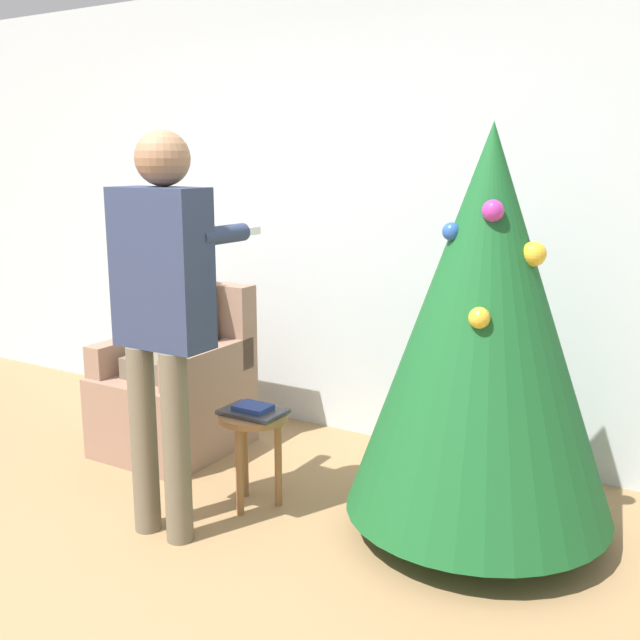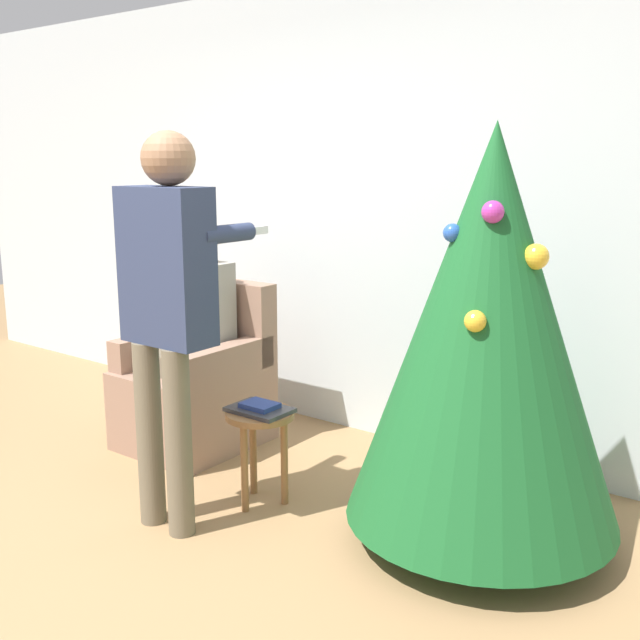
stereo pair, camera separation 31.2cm
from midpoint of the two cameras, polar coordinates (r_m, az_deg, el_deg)
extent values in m
plane|color=#99754C|center=(3.30, -22.12, -19.27)|extent=(14.00, 14.00, 0.00)
cube|color=silver|center=(4.51, -0.24, 8.10)|extent=(8.00, 0.06, 2.70)
cylinder|color=brown|center=(3.57, 9.24, -14.82)|extent=(0.10, 0.10, 0.12)
cone|color=#195B28|center=(3.26, 9.78, -0.38)|extent=(1.18, 1.18, 1.70)
sphere|color=#B23399|center=(3.05, 10.20, 8.19)|extent=(0.09, 0.09, 0.09)
sphere|color=#2856B2|center=(3.14, 7.18, 6.69)|extent=(0.08, 0.08, 0.08)
sphere|color=#2856B2|center=(3.51, 6.00, -0.52)|extent=(0.08, 0.08, 0.08)
sphere|color=gold|center=(3.12, 13.25, 4.91)|extent=(0.10, 0.10, 0.10)
sphere|color=gold|center=(2.97, 9.14, 0.13)|extent=(0.09, 0.09, 0.09)
cube|color=#93705B|center=(4.50, -13.10, -6.78)|extent=(0.68, 0.76, 0.47)
cube|color=#93705B|center=(4.59, -10.71, -0.12)|extent=(0.68, 0.14, 0.49)
cube|color=#93705B|center=(4.60, -15.78, -2.29)|extent=(0.12, 0.68, 0.18)
cube|color=#93705B|center=(4.22, -10.59, -3.33)|extent=(0.12, 0.68, 0.18)
cylinder|color=#6B604C|center=(4.44, -15.84, -7.20)|extent=(0.11, 0.11, 0.47)
cylinder|color=#6B604C|center=(4.30, -14.00, -7.73)|extent=(0.11, 0.11, 0.47)
cube|color=#6B604C|center=(4.38, -13.74, -3.32)|extent=(0.32, 0.40, 0.12)
cube|color=gray|center=(4.42, -12.57, 0.99)|extent=(0.36, 0.20, 0.50)
sphere|color=tan|center=(4.36, -12.79, 5.50)|extent=(0.20, 0.20, 0.20)
cylinder|color=#6B604C|center=(3.53, -15.79, -8.83)|extent=(0.12, 0.12, 0.87)
cylinder|color=#6B604C|center=(3.40, -13.51, -9.54)|extent=(0.12, 0.12, 0.87)
cube|color=#2D3856|center=(3.31, -14.66, 3.80)|extent=(0.43, 0.20, 0.69)
sphere|color=#936B4C|center=(3.30, -14.64, 11.84)|extent=(0.24, 0.24, 0.24)
cylinder|color=#2D3856|center=(3.55, -14.66, 6.60)|extent=(0.08, 0.30, 0.08)
cylinder|color=#2D3856|center=(3.30, -10.18, 6.40)|extent=(0.08, 0.30, 0.08)
cube|color=white|center=(3.44, -8.08, 6.71)|extent=(0.04, 0.14, 0.04)
cylinder|color=olive|center=(3.65, -7.58, -7.35)|extent=(0.34, 0.34, 0.03)
cylinder|color=olive|center=(3.65, -8.65, -11.37)|extent=(0.04, 0.04, 0.44)
cylinder|color=olive|center=(3.72, -5.65, -10.83)|extent=(0.04, 0.04, 0.44)
cylinder|color=olive|center=(3.84, -8.13, -10.15)|extent=(0.04, 0.04, 0.44)
cube|color=#38383D|center=(3.64, -7.59, -6.98)|extent=(0.30, 0.21, 0.02)
cube|color=navy|center=(3.63, -7.60, -6.65)|extent=(0.17, 0.13, 0.02)
camera|label=1|loc=(0.16, -92.79, -0.60)|focal=42.00mm
camera|label=2|loc=(0.16, 87.21, 0.60)|focal=42.00mm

